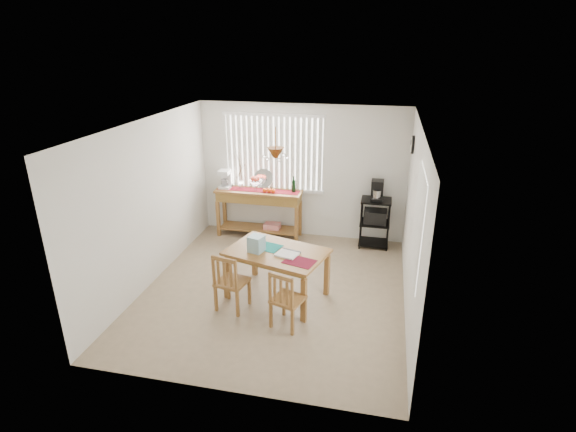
% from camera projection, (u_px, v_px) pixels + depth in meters
% --- Properties ---
extents(ground, '(4.00, 4.50, 0.01)m').
position_uv_depth(ground, '(274.00, 290.00, 7.10)').
color(ground, '#9C876A').
extents(room_shell, '(4.20, 4.70, 2.70)m').
position_uv_depth(room_shell, '(274.00, 188.00, 6.49)').
color(room_shell, silver).
rests_on(room_shell, ground).
extents(sideboard, '(1.69, 0.48, 0.95)m').
position_uv_depth(sideboard, '(259.00, 202.00, 8.81)').
color(sideboard, olive).
rests_on(sideboard, ground).
extents(sideboard_items, '(1.61, 0.40, 0.73)m').
position_uv_depth(sideboard_items, '(245.00, 182.00, 8.73)').
color(sideboard_items, maroon).
rests_on(sideboard_items, sideboard).
extents(wire_cart, '(0.55, 0.44, 0.94)m').
position_uv_depth(wire_cart, '(375.00, 218.00, 8.41)').
color(wire_cart, black).
rests_on(wire_cart, ground).
extents(cart_items, '(0.22, 0.26, 0.39)m').
position_uv_depth(cart_items, '(377.00, 190.00, 8.22)').
color(cart_items, black).
rests_on(cart_items, wire_cart).
extents(dining_table, '(1.63, 1.27, 0.77)m').
position_uv_depth(dining_table, '(277.00, 256.00, 6.69)').
color(dining_table, olive).
rests_on(dining_table, ground).
extents(table_items, '(1.08, 0.79, 0.24)m').
position_uv_depth(table_items, '(264.00, 246.00, 6.59)').
color(table_items, '#167C77').
rests_on(table_items, dining_table).
extents(chair_left, '(0.49, 0.49, 0.90)m').
position_uv_depth(chair_left, '(231.00, 282.00, 6.44)').
color(chair_left, olive).
rests_on(chair_left, ground).
extents(chair_right, '(0.50, 0.50, 0.86)m').
position_uv_depth(chair_right, '(286.00, 300.00, 6.05)').
color(chair_right, olive).
rests_on(chair_right, ground).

